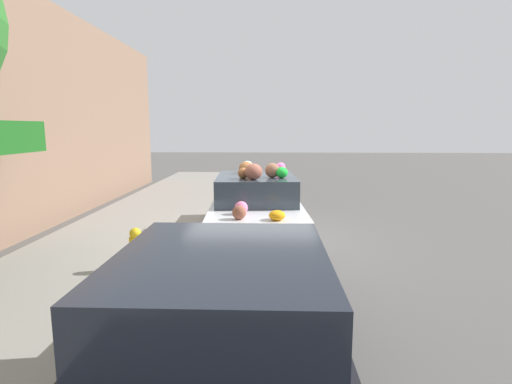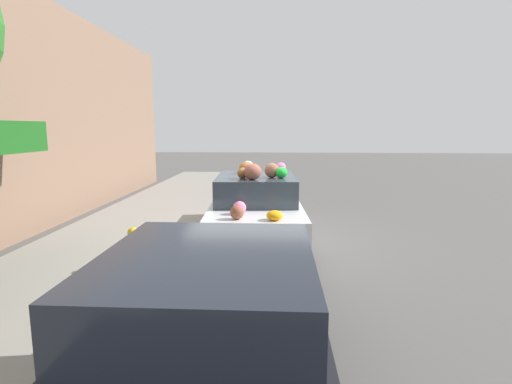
# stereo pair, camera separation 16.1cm
# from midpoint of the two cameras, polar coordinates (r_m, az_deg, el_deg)

# --- Properties ---
(ground_plane) EXTENTS (60.00, 60.00, 0.00)m
(ground_plane) POSITION_cam_midpoint_polar(r_m,az_deg,el_deg) (8.40, 0.09, -6.95)
(ground_plane) COLOR #565451
(sidewalk_curb) EXTENTS (24.00, 3.20, 0.11)m
(sidewalk_curb) POSITION_cam_midpoint_polar(r_m,az_deg,el_deg) (8.94, -17.56, -6.03)
(sidewalk_curb) COLOR gray
(sidewalk_curb) RESTS_ON ground
(building_facade) EXTENTS (18.00, 1.20, 5.26)m
(building_facade) POSITION_cam_midpoint_polar(r_m,az_deg,el_deg) (9.58, -31.27, 9.50)
(building_facade) COLOR #846651
(building_facade) RESTS_ON ground
(fire_hydrant) EXTENTS (0.20, 0.20, 0.70)m
(fire_hydrant) POSITION_cam_midpoint_polar(r_m,az_deg,el_deg) (6.55, -16.33, -7.86)
(fire_hydrant) COLOR gold
(fire_hydrant) RESTS_ON sidewalk_curb
(art_car) EXTENTS (4.30, 1.95, 1.68)m
(art_car) POSITION_cam_midpoint_polar(r_m,az_deg,el_deg) (8.18, 0.56, -2.19)
(art_car) COLOR silver
(art_car) RESTS_ON ground
(parked_car_plain) EXTENTS (4.09, 1.79, 1.43)m
(parked_car_plain) POSITION_cam_midpoint_polar(r_m,az_deg,el_deg) (3.34, -4.84, -19.36)
(parked_car_plain) COLOR black
(parked_car_plain) RESTS_ON ground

